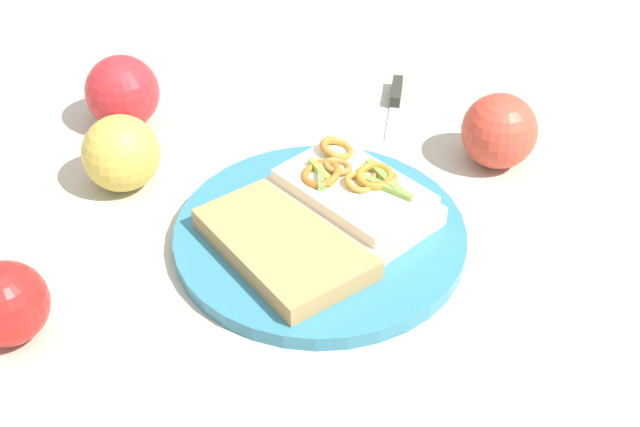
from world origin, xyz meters
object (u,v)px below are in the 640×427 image
object	(u,v)px
sandwich	(353,194)
bread_slice_side	(285,243)
knife	(395,99)
apple_3	(122,92)
plate	(320,236)
apple_0	(121,153)
apple_1	(499,131)
apple_2	(6,304)

from	to	relation	value
sandwich	bread_slice_side	size ratio (longest dim) A/B	1.08
sandwich	knife	bearing A→B (deg)	122.05
apple_3	plate	bearing A→B (deg)	138.49
apple_0	knife	distance (m)	0.33
bread_slice_side	knife	bearing A→B (deg)	120.11
apple_1	apple_0	bearing A→B (deg)	7.28
apple_1	bread_slice_side	bearing A→B (deg)	37.61
apple_0	apple_1	xyz separation A→B (m)	(-0.38, -0.05, 0.00)
knife	apple_3	bearing A→B (deg)	-73.92
bread_slice_side	apple_3	bearing A→B (deg)	-177.84
apple_1	sandwich	bearing A→B (deg)	33.66
sandwich	apple_1	bearing A→B (deg)	78.94
plate	knife	world-z (taller)	same
apple_2	knife	world-z (taller)	apple_2
knife	sandwich	bearing A→B (deg)	-6.36
apple_0	apple_1	distance (m)	0.39
sandwich	apple_3	xyz separation A→B (m)	(0.25, -0.16, 0.01)
apple_2	knife	xyz separation A→B (m)	(-0.34, -0.37, -0.03)
sandwich	plate	bearing A→B (deg)	-88.04
apple_2	apple_3	xyz separation A→B (m)	(-0.03, -0.32, 0.00)
apple_1	apple_2	size ratio (longest dim) A/B	1.10
bread_slice_side	apple_3	world-z (taller)	apple_3
bread_slice_side	apple_2	size ratio (longest dim) A/B	2.25
sandwich	bread_slice_side	world-z (taller)	sandwich
bread_slice_side	apple_0	size ratio (longest dim) A/B	2.07
apple_0	apple_3	xyz separation A→B (m)	(0.02, -0.11, 0.00)
apple_3	knife	world-z (taller)	apple_3
apple_0	apple_3	distance (m)	0.11
plate	sandwich	xyz separation A→B (m)	(-0.03, -0.03, 0.03)
apple_0	apple_3	bearing A→B (deg)	-79.45
bread_slice_side	apple_3	xyz separation A→B (m)	(0.19, -0.23, 0.02)
apple_3	knife	bearing A→B (deg)	-170.79
bread_slice_side	apple_2	distance (m)	0.24
bread_slice_side	apple_0	xyz separation A→B (m)	(0.17, -0.12, 0.01)
apple_3	knife	xyz separation A→B (m)	(-0.30, -0.05, -0.03)
apple_3	apple_0	bearing A→B (deg)	100.55
knife	bread_slice_side	bearing A→B (deg)	-15.20
plate	apple_0	distance (m)	0.22
sandwich	apple_2	distance (m)	0.33
plate	apple_1	world-z (taller)	apple_1
apple_2	apple_3	size ratio (longest dim) A/B	0.88
bread_slice_side	apple_3	size ratio (longest dim) A/B	1.98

